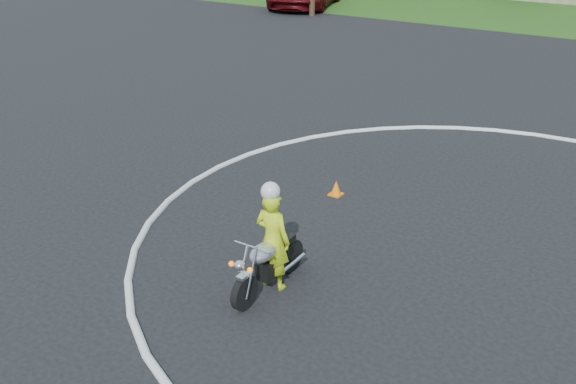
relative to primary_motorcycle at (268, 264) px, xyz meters
The scene contains 3 objects.
ground 2.41m from the primary_motorcycle, ahead, with size 120.00×120.00×0.00m, color black.
primary_motorcycle is the anchor object (origin of this frame).
rider_primary_grp 0.39m from the primary_motorcycle, 91.69° to the left, with size 0.57×0.38×1.69m.
Camera 1 is at (2.38, -6.70, 5.21)m, focal length 40.00 mm.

